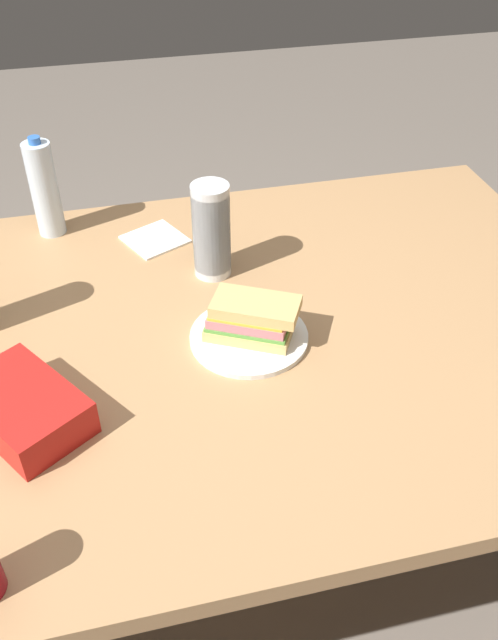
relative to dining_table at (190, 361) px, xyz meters
The scene contains 8 objects.
ground_plane 0.66m from the dining_table, ahead, with size 8.00×8.00×0.00m, color #70665B.
dining_table is the anchor object (origin of this frame).
paper_plate 0.15m from the dining_table, 18.72° to the right, with size 0.24×0.24×0.01m, color white.
sandwich 0.18m from the dining_table, 18.16° to the right, with size 0.21×0.16×0.08m.
chip_bag 0.37m from the dining_table, 152.07° to the right, with size 0.23×0.15×0.07m, color red.
plastic_cup_stack 0.29m from the dining_table, 65.78° to the left, with size 0.08×0.08×0.22m.
water_bottle_spare 0.57m from the dining_table, 118.68° to the left, with size 0.07×0.07×0.25m.
paper_napkin 0.38m from the dining_table, 92.74° to the left, with size 0.13×0.13×0.01m, color white.
Camera 1 is at (-0.13, -1.06, 1.63)m, focal length 38.24 mm.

